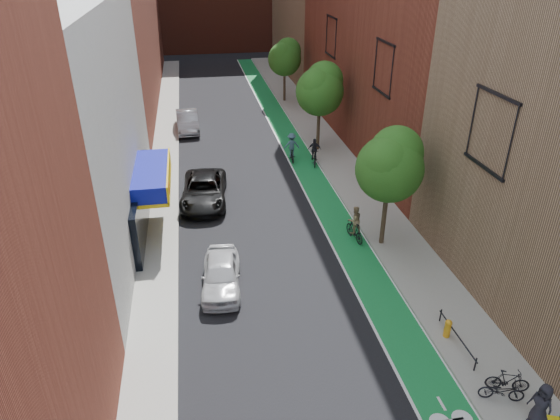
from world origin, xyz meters
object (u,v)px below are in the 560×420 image
cyclist_lane_near (355,226)px  parked_car_white (221,274)px  fire_hydrant (448,328)px  cyclist_lane_mid (315,155)px  pedestrian (541,405)px  cyclist_lane_far (292,148)px  parked_car_black (204,190)px  parked_car_silver (187,121)px

cyclist_lane_near → parked_car_white: bearing=12.1°
cyclist_lane_near → fire_hydrant: 8.25m
cyclist_lane_mid → pedestrian: 23.07m
cyclist_lane_far → pedestrian: size_ratio=1.27×
cyclist_lane_far → cyclist_lane_mid: bearing=147.5°
parked_car_black → pedestrian: (10.02, -18.36, 0.18)m
parked_car_black → parked_car_silver: size_ratio=1.14×
cyclist_lane_far → parked_car_silver: bearing=-45.6°
parked_car_white → parked_car_black: bearing=97.8°
cyclist_lane_mid → fire_hydrant: bearing=105.0°
cyclist_lane_mid → parked_car_silver: bearing=-34.0°
parked_car_black → parked_car_white: bearing=-82.2°
parked_car_silver → cyclist_lane_mid: 12.86m
cyclist_lane_near → fire_hydrant: size_ratio=2.36×
parked_car_black → cyclist_lane_near: cyclist_lane_near is taller
parked_car_black → cyclist_lane_mid: (8.10, 4.63, -0.07)m
parked_car_silver → fire_hydrant: parked_car_silver is taller
pedestrian → parked_car_black: bearing=-166.8°
parked_car_black → cyclist_lane_near: 9.72m
parked_car_white → pedestrian: pedestrian is taller
parked_car_silver → fire_hydrant: size_ratio=6.20×
parked_car_white → cyclist_lane_far: cyclist_lane_far is taller
parked_car_white → fire_hydrant: 10.02m
cyclist_lane_mid → fire_hydrant: size_ratio=2.39×
fire_hydrant → cyclist_lane_near: bearing=99.0°
cyclist_lane_near → cyclist_lane_far: bearing=-95.0°
cyclist_lane_mid → pedestrian: (1.93, -22.99, 0.25)m
parked_car_white → cyclist_lane_far: (6.22, 14.61, 0.22)m
parked_car_black → parked_car_silver: (-0.82, 13.90, 0.03)m
parked_car_white → parked_car_black: parked_car_black is taller
cyclist_lane_far → cyclist_lane_near: bearing=98.0°
parked_car_black → cyclist_lane_near: (7.75, -5.86, -0.00)m
cyclist_lane_far → pedestrian: 24.26m
parked_car_white → pedestrian: bearing=-39.0°
parked_car_white → cyclist_lane_mid: 15.61m
cyclist_lane_near → cyclist_lane_mid: 10.50m
parked_car_white → cyclist_lane_far: size_ratio=2.05×
pedestrian → fire_hydrant: pedestrian is taller
pedestrian → parked_car_silver: bearing=-176.9°
parked_car_silver → fire_hydrant: (9.85, -27.91, -0.25)m
cyclist_lane_far → parked_car_black: bearing=42.9°
cyclist_lane_near → cyclist_lane_far: (-1.13, 11.52, 0.16)m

